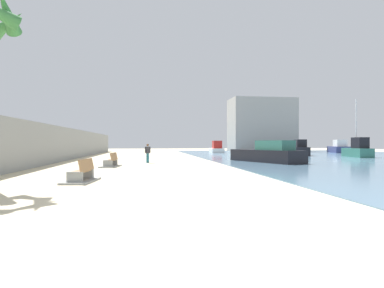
% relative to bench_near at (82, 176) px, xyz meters
% --- Properties ---
extents(ground_plane, '(120.00, 120.00, 0.00)m').
position_rel_bench_near_xyz_m(ground_plane, '(2.47, 13.86, -0.23)').
color(ground_plane, beige).
extents(seawall, '(0.80, 64.00, 3.07)m').
position_rel_bench_near_xyz_m(seawall, '(-5.03, 13.86, 1.30)').
color(seawall, gray).
rests_on(seawall, ground).
extents(bench_near, '(1.37, 2.23, 0.98)m').
position_rel_bench_near_xyz_m(bench_near, '(0.00, 0.00, 0.00)').
color(bench_near, gray).
rests_on(bench_near, ground).
extents(bench_far, '(1.37, 2.23, 0.98)m').
position_rel_bench_near_xyz_m(bench_far, '(0.26, 8.12, 0.00)').
color(bench_far, gray).
rests_on(bench_far, ground).
extents(person_walking, '(0.47, 0.32, 1.58)m').
position_rel_bench_near_xyz_m(person_walking, '(2.78, 11.90, 0.68)').
color(person_walking, teal).
rests_on(person_walking, ground).
extents(boat_nearest, '(2.40, 5.46, 1.95)m').
position_rel_bench_near_xyz_m(boat_nearest, '(14.00, 35.30, 0.50)').
color(boat_nearest, white).
rests_on(boat_nearest, water_bay).
extents(boat_far_left, '(2.45, 4.86, 6.58)m').
position_rel_bench_near_xyz_m(boat_far_left, '(26.25, 17.70, 0.63)').
color(boat_far_left, '#337060').
rests_on(boat_far_left, water_bay).
extents(boat_outer, '(4.48, 7.38, 1.81)m').
position_rel_bench_near_xyz_m(boat_outer, '(12.75, 10.93, 0.49)').
color(boat_outer, black).
rests_on(boat_outer, water_bay).
extents(boat_mid_bay, '(4.22, 7.78, 2.04)m').
position_rel_bench_near_xyz_m(boat_mid_bay, '(22.58, 24.05, 0.56)').
color(boat_mid_bay, black).
rests_on(boat_mid_bay, water_bay).
extents(boat_far_right, '(3.40, 5.19, 2.11)m').
position_rel_bench_near_xyz_m(boat_far_right, '(33.70, 32.08, 0.57)').
color(boat_far_right, navy).
rests_on(boat_far_right, water_bay).
extents(harbor_building, '(12.00, 6.00, 10.01)m').
position_rel_bench_near_xyz_m(harbor_building, '(24.31, 41.86, 4.77)').
color(harbor_building, '#9E9E99').
rests_on(harbor_building, ground).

